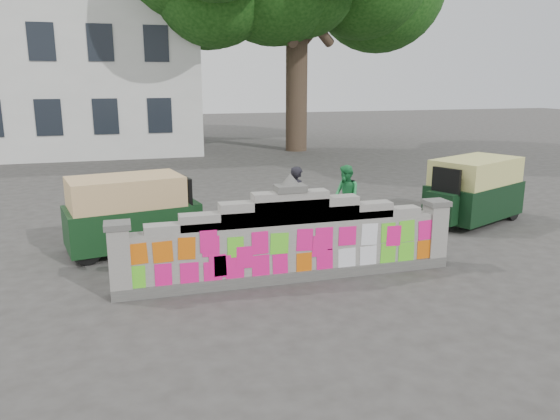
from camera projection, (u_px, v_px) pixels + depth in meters
The scene contains 8 objects.
ground at pixel (290, 279), 10.19m from camera, with size 100.00×100.00×0.00m, color #383533.
parapet_wall at pixel (290, 241), 10.01m from camera, with size 6.48×0.44×2.01m.
building at pixel (31, 72), 27.83m from camera, with size 16.00×10.00×8.90m.
cyclist_bike at pixel (297, 223), 12.52m from camera, with size 0.59×1.68×0.88m, color black.
cyclist_rider at pixel (297, 210), 12.44m from camera, with size 0.55×0.36×1.49m, color black.
pedestrian at pixel (346, 196), 13.72m from camera, with size 0.76×0.59×1.56m, color green.
rickshaw_left at pixel (131, 212), 11.76m from camera, with size 3.04×1.82×1.64m.
rickshaw_right at pixel (473, 190), 14.07m from camera, with size 3.10×2.34×1.67m.
Camera 1 is at (-2.90, -9.16, 3.65)m, focal length 35.00 mm.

